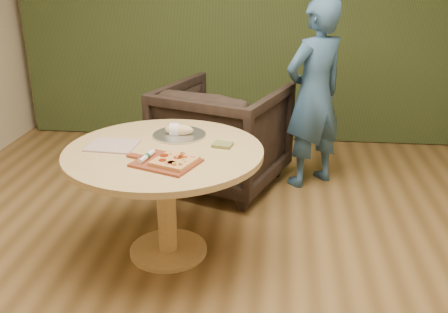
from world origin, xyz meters
name	(u,v)px	position (x,y,z in m)	size (l,w,h in m)	color
room_shell	(208,61)	(0.00, 0.00, 1.40)	(5.04, 6.04, 2.84)	olive
curtain	(247,7)	(0.00, 2.90, 1.40)	(4.80, 0.14, 2.78)	#293618
pedestal_table	(165,170)	(-0.35, 0.48, 0.61)	(1.25, 1.25, 0.75)	tan
pizza_paddle	(165,162)	(-0.30, 0.24, 0.76)	(0.47, 0.39, 0.01)	brown
flatbread_pizza	(175,161)	(-0.23, 0.23, 0.78)	(0.28, 0.28, 0.04)	tan
cutlery_roll	(147,156)	(-0.41, 0.27, 0.78)	(0.07, 0.20, 0.03)	silver
newspaper	(113,145)	(-0.69, 0.49, 0.76)	(0.30, 0.25, 0.01)	silver
serving_tray	(179,135)	(-0.30, 0.73, 0.76)	(0.36, 0.36, 0.02)	silver
bread_roll	(178,130)	(-0.31, 0.73, 0.79)	(0.19, 0.09, 0.09)	#E1C589
green_packet	(223,145)	(0.01, 0.57, 0.76)	(0.12, 0.10, 0.02)	#535A28
armchair	(223,130)	(-0.11, 1.64, 0.49)	(0.96, 0.90, 0.98)	black
person_standing	(314,95)	(0.65, 1.74, 0.80)	(0.58, 0.38, 1.60)	#32577C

